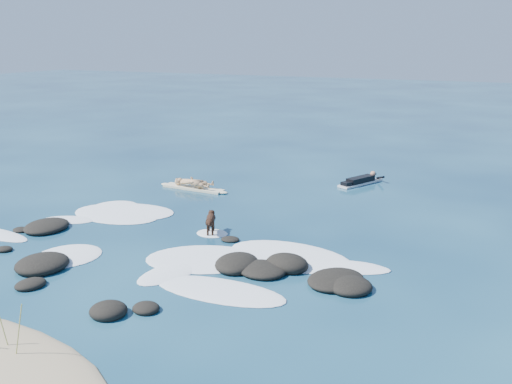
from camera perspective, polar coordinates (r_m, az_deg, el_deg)
The scene contains 6 objects.
ground at distance 18.91m, azimuth -9.84°, elevation -4.93°, with size 160.00×160.00×0.00m, color #0A2642.
reef_rocks at distance 16.96m, azimuth -10.46°, elevation -6.98°, with size 14.46×6.73×0.55m.
breaking_foam at distance 18.84m, azimuth -7.77°, elevation -4.89°, with size 14.51×7.31×0.12m.
standing_surfer_rig at distance 24.98m, azimuth -6.32°, elevation 1.99°, with size 3.47×0.73×1.97m.
paddling_surfer_rig at distance 26.33m, azimuth 10.46°, elevation 1.13°, with size 1.74×2.65×0.48m.
dog at distance 19.26m, azimuth -4.56°, elevation -2.79°, with size 0.64×1.13×0.76m.
Camera 1 is at (10.39, -14.44, 6.40)m, focal length 40.00 mm.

